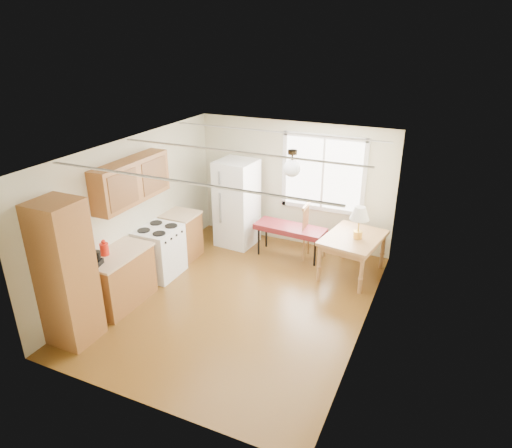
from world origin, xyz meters
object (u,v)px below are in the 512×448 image
Objects in this scene: bench at (290,229)px; dining_table at (353,242)px; chair at (310,228)px; refrigerator at (237,203)px.

bench is 1.05× the size of dining_table.
bench is at bearing -172.82° from chair.
chair reaches higher than dining_table.
refrigerator is at bearing 178.50° from bench.
bench is at bearing -1.58° from refrigerator.
refrigerator is 2.49m from dining_table.
bench is 0.39m from chair.
dining_table is (2.46, -0.35, -0.23)m from refrigerator.
refrigerator is at bearing 175.62° from chair.
dining_table is at bearing -4.05° from refrigerator.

